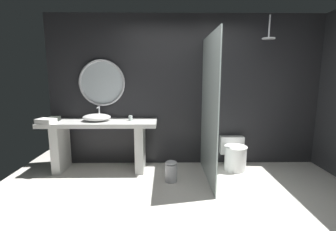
{
  "coord_description": "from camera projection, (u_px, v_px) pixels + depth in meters",
  "views": [
    {
      "loc": [
        -0.39,
        -2.35,
        1.59
      ],
      "look_at": [
        -0.35,
        0.92,
        1.03
      ],
      "focal_mm": 25.78,
      "sensor_mm": 36.0,
      "label": 1
    }
  ],
  "objects": [
    {
      "name": "ground_plane",
      "position": [
        201.0,
        224.0,
        2.59
      ],
      "size": [
        5.76,
        5.76,
        0.0
      ],
      "primitive_type": "plane",
      "color": "silver"
    },
    {
      "name": "back_wall_panel",
      "position": [
        187.0,
        91.0,
        4.25
      ],
      "size": [
        4.8,
        0.1,
        2.6
      ],
      "primitive_type": "cube",
      "color": "#232326",
      "rests_on": "ground_plane"
    },
    {
      "name": "vanity_counter",
      "position": [
        100.0,
        137.0,
        4.0
      ],
      "size": [
        1.88,
        0.57,
        0.84
      ],
      "color": "silver",
      "rests_on": "ground_plane"
    },
    {
      "name": "vessel_sink",
      "position": [
        97.0,
        117.0,
        3.96
      ],
      "size": [
        0.46,
        0.38,
        0.22
      ],
      "color": "white",
      "rests_on": "vanity_counter"
    },
    {
      "name": "tumbler_cup",
      "position": [
        131.0,
        118.0,
        3.97
      ],
      "size": [
        0.06,
        0.06,
        0.09
      ],
      "primitive_type": "cylinder",
      "color": "silver",
      "rests_on": "vanity_counter"
    },
    {
      "name": "tissue_box",
      "position": [
        54.0,
        119.0,
        3.97
      ],
      "size": [
        0.16,
        0.12,
        0.07
      ],
      "primitive_type": "cube",
      "color": "#282D28",
      "rests_on": "vanity_counter"
    },
    {
      "name": "round_wall_mirror",
      "position": [
        102.0,
        83.0,
        4.12
      ],
      "size": [
        0.79,
        0.04,
        0.79
      ],
      "color": "#B7B7BC"
    },
    {
      "name": "shower_glass_panel",
      "position": [
        209.0,
        109.0,
        3.59
      ],
      "size": [
        0.02,
        1.32,
        2.17
      ],
      "primitive_type": "cube",
      "color": "silver",
      "rests_on": "ground_plane"
    },
    {
      "name": "rain_shower_head",
      "position": [
        269.0,
        36.0,
        3.76
      ],
      "size": [
        0.2,
        0.2,
        0.36
      ],
      "color": "#B7B7BC"
    },
    {
      "name": "toilet",
      "position": [
        234.0,
        154.0,
        4.12
      ],
      "size": [
        0.41,
        0.54,
        0.51
      ],
      "color": "white",
      "rests_on": "ground_plane"
    },
    {
      "name": "waste_bin",
      "position": [
        171.0,
        171.0,
        3.62
      ],
      "size": [
        0.18,
        0.18,
        0.32
      ],
      "color": "#B7B7BC",
      "rests_on": "ground_plane"
    },
    {
      "name": "folded_hand_towel",
      "position": [
        46.0,
        121.0,
        3.76
      ],
      "size": [
        0.31,
        0.26,
        0.07
      ],
      "primitive_type": "cube",
      "rotation": [
        0.0,
        0.0,
        -0.26
      ],
      "color": "white",
      "rests_on": "vanity_counter"
    }
  ]
}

